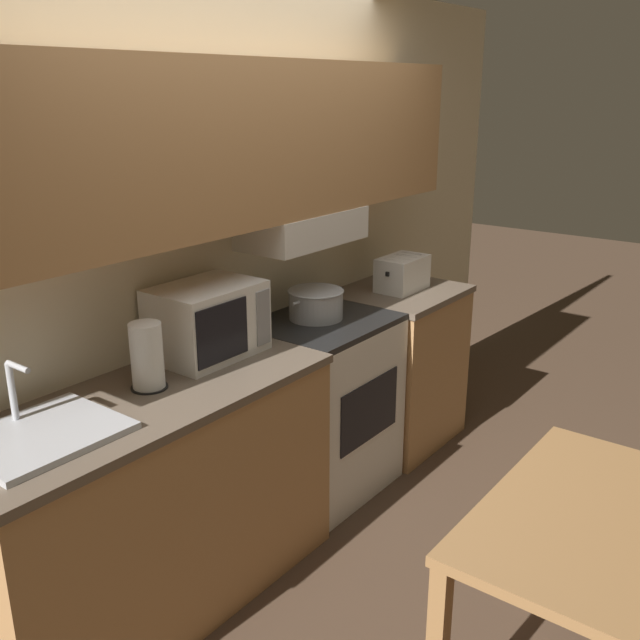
% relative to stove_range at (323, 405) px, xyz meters
% --- Properties ---
extents(ground_plane, '(16.00, 16.00, 0.00)m').
position_rel_stove_range_xyz_m(ground_plane, '(-0.42, 0.29, -0.47)').
color(ground_plane, '#4C3828').
extents(wall_back, '(5.36, 0.38, 2.55)m').
position_rel_stove_range_xyz_m(wall_back, '(-0.41, 0.22, 1.07)').
color(wall_back, beige).
rests_on(wall_back, ground_plane).
extents(lower_counter_main, '(1.56, 0.62, 0.94)m').
position_rel_stove_range_xyz_m(lower_counter_main, '(-1.13, -0.01, 0.00)').
color(lower_counter_main, tan).
rests_on(lower_counter_main, ground_plane).
extents(lower_counter_right_stub, '(0.72, 0.62, 0.94)m').
position_rel_stove_range_xyz_m(lower_counter_right_stub, '(0.71, -0.01, 0.00)').
color(lower_counter_right_stub, tan).
rests_on(lower_counter_right_stub, ground_plane).
extents(stove_range, '(0.70, 0.58, 0.94)m').
position_rel_stove_range_xyz_m(stove_range, '(0.00, 0.00, 0.00)').
color(stove_range, white).
rests_on(stove_range, ground_plane).
extents(cooking_pot, '(0.36, 0.28, 0.15)m').
position_rel_stove_range_xyz_m(cooking_pot, '(0.00, 0.05, 0.55)').
color(cooking_pot, '#B7BABF').
rests_on(cooking_pot, stove_range).
extents(microwave, '(0.46, 0.33, 0.31)m').
position_rel_stove_range_xyz_m(microwave, '(-0.69, 0.11, 0.63)').
color(microwave, white).
rests_on(microwave, lower_counter_main).
extents(toaster, '(0.32, 0.20, 0.19)m').
position_rel_stove_range_xyz_m(toaster, '(0.72, -0.02, 0.57)').
color(toaster, white).
rests_on(toaster, lower_counter_right_stub).
extents(sink_basin, '(0.49, 0.41, 0.24)m').
position_rel_stove_range_xyz_m(sink_basin, '(-1.57, -0.01, 0.49)').
color(sink_basin, '#B7BABF').
rests_on(sink_basin, lower_counter_main).
extents(paper_towel_roll, '(0.14, 0.14, 0.26)m').
position_rel_stove_range_xyz_m(paper_towel_roll, '(-1.08, 0.03, 0.60)').
color(paper_towel_roll, black).
rests_on(paper_towel_roll, lower_counter_main).
extents(dining_table, '(1.05, 0.77, 0.74)m').
position_rel_stove_range_xyz_m(dining_table, '(-0.58, -1.60, 0.17)').
color(dining_table, '#9E7042').
rests_on(dining_table, ground_plane).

